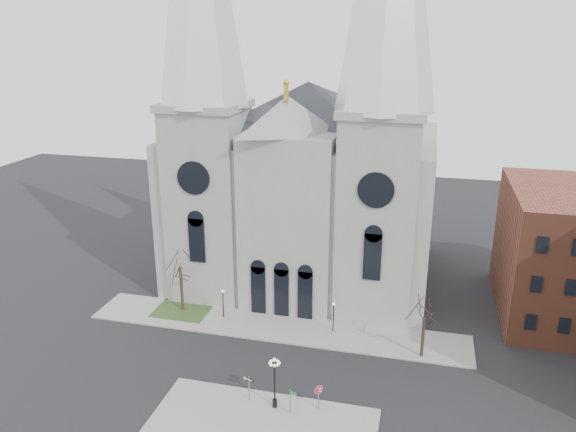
% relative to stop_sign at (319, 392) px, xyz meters
% --- Properties ---
extents(ground, '(160.00, 160.00, 0.00)m').
position_rel_stop_sign_xyz_m(ground, '(-6.96, 1.14, -1.74)').
color(ground, black).
rests_on(ground, ground).
extents(sidewalk_near, '(18.00, 10.00, 0.14)m').
position_rel_stop_sign_xyz_m(sidewalk_near, '(-3.96, -3.86, -1.67)').
color(sidewalk_near, gray).
rests_on(sidewalk_near, ground).
extents(sidewalk_far, '(40.00, 6.00, 0.14)m').
position_rel_stop_sign_xyz_m(sidewalk_far, '(-6.96, 12.14, -1.67)').
color(sidewalk_far, gray).
rests_on(sidewalk_far, ground).
extents(grass_patch, '(6.00, 5.00, 0.18)m').
position_rel_stop_sign_xyz_m(grass_patch, '(-17.96, 13.14, -1.65)').
color(grass_patch, '#344F22').
rests_on(grass_patch, ground).
extents(cathedral, '(33.00, 26.66, 54.00)m').
position_rel_stop_sign_xyz_m(cathedral, '(-6.96, 24.00, 16.74)').
color(cathedral, gray).
rests_on(cathedral, ground).
extents(bg_building_brick, '(14.00, 18.00, 14.00)m').
position_rel_stop_sign_xyz_m(bg_building_brick, '(23.04, 23.14, 5.26)').
color(bg_building_brick, brown).
rests_on(bg_building_brick, ground).
extents(tree_left, '(3.20, 3.20, 7.50)m').
position_rel_stop_sign_xyz_m(tree_left, '(-17.96, 13.14, 3.84)').
color(tree_left, black).
rests_on(tree_left, ground).
extents(tree_right, '(3.20, 3.20, 6.00)m').
position_rel_stop_sign_xyz_m(tree_right, '(8.04, 10.14, 2.72)').
color(tree_right, black).
rests_on(tree_right, ground).
extents(ped_lamp_left, '(0.32, 0.32, 3.26)m').
position_rel_stop_sign_xyz_m(ped_lamp_left, '(-12.96, 12.64, 0.59)').
color(ped_lamp_left, black).
rests_on(ped_lamp_left, sidewalk_far).
extents(ped_lamp_right, '(0.32, 0.32, 3.26)m').
position_rel_stop_sign_xyz_m(ped_lamp_right, '(-0.96, 12.64, 0.59)').
color(ped_lamp_right, black).
rests_on(ped_lamp_right, sidewalk_far).
extents(stop_sign, '(0.75, 0.34, 2.23)m').
position_rel_stop_sign_xyz_m(stop_sign, '(0.00, 0.00, 0.00)').
color(stop_sign, slate).
rests_on(stop_sign, sidewalk_near).
extents(globe_lamp, '(1.23, 1.23, 4.64)m').
position_rel_stop_sign_xyz_m(globe_lamp, '(-3.54, -0.67, 1.31)').
color(globe_lamp, black).
rests_on(globe_lamp, sidewalk_near).
extents(one_way_sign, '(0.94, 0.41, 2.27)m').
position_rel_stop_sign_xyz_m(one_way_sign, '(-5.86, -0.28, -0.08)').
color(one_way_sign, slate).
rests_on(one_way_sign, sidewalk_near).
extents(street_name_sign, '(0.69, 0.25, 2.22)m').
position_rel_stop_sign_xyz_m(street_name_sign, '(-2.05, -1.13, -0.29)').
color(street_name_sign, slate).
rests_on(street_name_sign, sidewalk_near).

